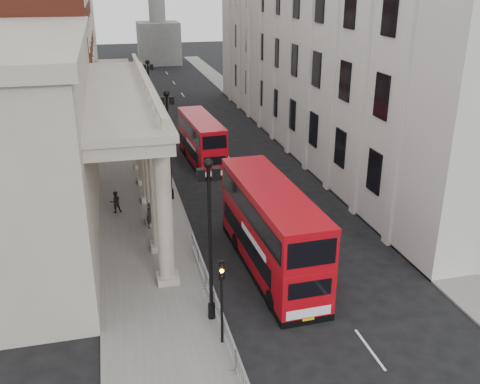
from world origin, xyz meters
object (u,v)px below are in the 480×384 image
(pedestrian_a, at_px, (151,216))
(lamp_post_mid, at_px, (169,138))
(lamp_post_north, at_px, (150,96))
(traffic_light, at_px, (221,287))
(lamp_post_south, at_px, (210,231))
(bus_far, at_px, (201,140))
(bus_near, at_px, (271,227))
(pedestrian_b, at_px, (115,202))
(pedestrian_c, at_px, (153,177))

(pedestrian_a, bearing_deg, lamp_post_mid, 59.63)
(lamp_post_north, distance_m, traffic_light, 34.07)
(lamp_post_south, relative_size, lamp_post_mid, 1.00)
(bus_far, bearing_deg, lamp_post_north, 113.49)
(bus_near, xyz_separation_m, pedestrian_a, (-6.27, 6.91, -1.62))
(lamp_post_south, relative_size, lamp_post_north, 1.00)
(traffic_light, xyz_separation_m, pedestrian_a, (-2.06, 13.17, -2.09))
(bus_near, relative_size, pedestrian_b, 7.37)
(lamp_post_south, bearing_deg, pedestrian_a, 99.97)
(pedestrian_b, bearing_deg, bus_far, -139.37)
(traffic_light, bearing_deg, lamp_post_south, 92.84)
(lamp_post_north, relative_size, traffic_light, 1.93)
(pedestrian_b, xyz_separation_m, pedestrian_c, (3.11, 4.26, 0.12))
(lamp_post_mid, height_order, pedestrian_a, lamp_post_mid)
(traffic_light, distance_m, pedestrian_b, 17.14)
(lamp_post_south, distance_m, traffic_light, 2.71)
(bus_near, distance_m, pedestrian_b, 13.40)
(bus_near, distance_m, pedestrian_a, 9.47)
(bus_far, relative_size, pedestrian_c, 5.43)
(pedestrian_b, height_order, pedestrian_c, pedestrian_c)
(lamp_post_north, bearing_deg, lamp_post_mid, -90.00)
(pedestrian_a, bearing_deg, lamp_post_south, -88.40)
(lamp_post_mid, relative_size, pedestrian_b, 5.21)
(lamp_post_north, bearing_deg, traffic_light, -89.83)
(pedestrian_b, bearing_deg, bus_near, 119.68)
(lamp_post_north, bearing_deg, lamp_post_south, -90.00)
(lamp_post_south, height_order, lamp_post_north, same)
(pedestrian_a, bearing_deg, bus_far, 57.86)
(traffic_light, height_order, pedestrian_b, traffic_light)
(lamp_post_south, bearing_deg, bus_near, 44.47)
(lamp_post_north, height_order, bus_far, lamp_post_north)
(lamp_post_north, bearing_deg, bus_far, -63.37)
(lamp_post_mid, relative_size, bus_far, 0.84)
(bus_far, bearing_deg, bus_near, -91.81)
(lamp_post_north, bearing_deg, bus_near, -81.17)
(lamp_post_mid, bearing_deg, bus_near, -69.87)
(lamp_post_south, bearing_deg, traffic_light, -87.16)
(bus_near, bearing_deg, traffic_light, -125.80)
(lamp_post_south, bearing_deg, lamp_post_mid, 90.00)
(bus_far, bearing_deg, pedestrian_c, -134.35)
(lamp_post_mid, bearing_deg, traffic_light, -89.68)
(lamp_post_south, distance_m, pedestrian_a, 11.97)
(bus_far, bearing_deg, pedestrian_b, -132.28)
(bus_near, bearing_deg, pedestrian_c, 108.70)
(traffic_light, height_order, pedestrian_c, traffic_light)
(lamp_post_south, xyz_separation_m, lamp_post_mid, (0.00, 16.00, 0.00))
(pedestrian_c, bearing_deg, lamp_post_north, 118.70)
(lamp_post_south, xyz_separation_m, pedestrian_c, (-1.10, 18.69, -3.88))
(lamp_post_south, relative_size, bus_near, 0.71)
(pedestrian_a, xyz_separation_m, pedestrian_c, (0.86, 7.54, 0.01))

